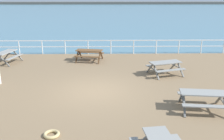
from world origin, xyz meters
TOP-DOWN VIEW (x-y plane):
  - ground_plane at (0.00, 0.00)m, footprint 30.00×24.00m
  - sea_band at (0.00, 52.75)m, footprint 142.00×90.00m
  - distant_shoreline at (0.00, 95.75)m, footprint 142.00×6.00m
  - seaward_railing at (0.00, 7.75)m, footprint 23.07×0.07m
  - picnic_table_near_right at (-0.64, 5.66)m, footprint 2.04×1.81m
  - picnic_table_mid_centre at (4.43, -2.16)m, footprint 1.97×1.74m
  - picnic_table_far_right at (3.95, 2.45)m, footprint 2.16×1.96m
  - picnic_table_seaward at (-6.26, 5.24)m, footprint 1.88×2.10m
  - rope_coil at (-1.29, -4.00)m, footprint 0.55×0.55m

SIDE VIEW (x-z plane):
  - ground_plane at x=0.00m, z-range -0.20..0.00m
  - sea_band at x=0.00m, z-range 0.00..0.00m
  - distant_shoreline at x=0.00m, z-range -0.90..0.90m
  - rope_coil at x=-1.29m, z-range 0.00..0.11m
  - picnic_table_near_right at x=-0.64m, z-range 0.19..0.98m
  - picnic_table_mid_centre at x=4.43m, z-range 0.19..0.98m
  - picnic_table_far_right at x=3.95m, z-range 0.19..0.98m
  - picnic_table_seaward at x=-6.26m, z-range 0.19..0.98m
  - seaward_railing at x=0.00m, z-range 0.20..1.28m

